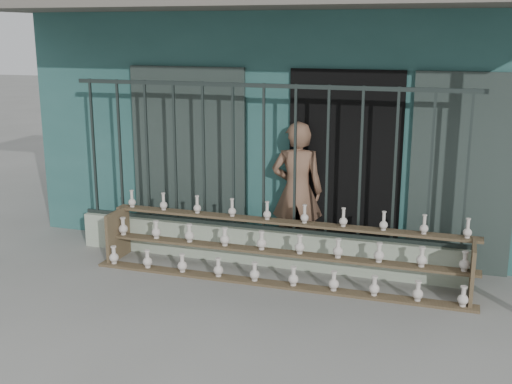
% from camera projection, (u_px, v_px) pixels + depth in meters
% --- Properties ---
extents(ground, '(60.00, 60.00, 0.00)m').
position_uv_depth(ground, '(227.00, 304.00, 6.88)').
color(ground, slate).
extents(workshop_building, '(7.40, 6.60, 3.21)m').
position_uv_depth(workshop_building, '(318.00, 109.00, 10.38)').
color(workshop_building, '#275350').
rests_on(workshop_building, ground).
extents(parapet_wall, '(5.00, 0.20, 0.45)m').
position_uv_depth(parapet_wall, '(263.00, 246.00, 8.02)').
color(parapet_wall, '#9EAC94').
rests_on(parapet_wall, ground).
extents(security_fence, '(5.00, 0.04, 1.80)m').
position_uv_depth(security_fence, '(264.00, 158.00, 7.75)').
color(security_fence, '#283330').
rests_on(security_fence, parapet_wall).
extents(shelf_rack, '(4.50, 0.68, 0.85)m').
position_uv_depth(shelf_rack, '(280.00, 250.00, 7.51)').
color(shelf_rack, brown).
rests_on(shelf_rack, ground).
extents(elderly_woman, '(0.71, 0.53, 1.77)m').
position_uv_depth(elderly_woman, '(297.00, 191.00, 8.08)').
color(elderly_woman, brown).
rests_on(elderly_woman, ground).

